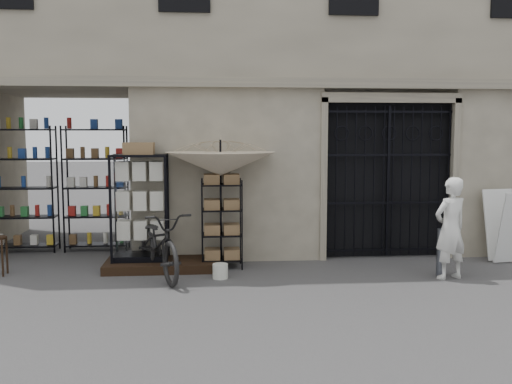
{
  "coord_description": "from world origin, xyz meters",
  "views": [
    {
      "loc": [
        -1.64,
        -8.27,
        2.36
      ],
      "look_at": [
        -0.8,
        1.4,
        1.35
      ],
      "focal_mm": 40.0,
      "sensor_mm": 36.0,
      "label": 1
    }
  ],
  "objects": [
    {
      "name": "shopkeeper",
      "position": [
        2.27,
        0.49,
        0.0
      ],
      "size": [
        1.13,
        1.76,
        0.4
      ],
      "primitive_type": "imported",
      "rotation": [
        0.0,
        0.0,
        3.49
      ],
      "color": "silver",
      "rests_on": "ground"
    },
    {
      "name": "iron_gate",
      "position": [
        1.75,
        2.28,
        1.5
      ],
      "size": [
        2.5,
        0.21,
        3.0
      ],
      "color": "black",
      "rests_on": "ground"
    },
    {
      "name": "step_platform",
      "position": [
        -2.4,
        1.55,
        0.07
      ],
      "size": [
        2.0,
        0.9,
        0.15
      ],
      "primitive_type": "cube",
      "color": "black",
      "rests_on": "ground"
    },
    {
      "name": "ground",
      "position": [
        0.0,
        0.0,
        0.0
      ],
      "size": [
        80.0,
        80.0,
        0.0
      ],
      "primitive_type": "plane",
      "color": "#242428",
      "rests_on": "ground"
    },
    {
      "name": "white_bucket",
      "position": [
        -1.43,
        0.83,
        0.12
      ],
      "size": [
        0.31,
        0.31,
        0.24
      ],
      "primitive_type": "cylinder",
      "rotation": [
        0.0,
        0.0,
        0.32
      ],
      "color": "beige",
      "rests_on": "ground"
    },
    {
      "name": "shop_shelving",
      "position": [
        -4.55,
        3.3,
        1.25
      ],
      "size": [
        2.7,
        0.5,
        2.5
      ],
      "primitive_type": "cube",
      "color": "black",
      "rests_on": "ground"
    },
    {
      "name": "easel_sign",
      "position": [
        3.81,
        1.55,
        0.67
      ],
      "size": [
        0.71,
        0.79,
        1.3
      ],
      "rotation": [
        0.0,
        0.0,
        0.15
      ],
      "color": "silver",
      "rests_on": "ground"
    },
    {
      "name": "display_cabinet",
      "position": [
        -2.8,
        1.66,
        0.98
      ],
      "size": [
        1.05,
        0.82,
        1.99
      ],
      "rotation": [
        0.0,
        0.0,
        -0.32
      ],
      "color": "black",
      "rests_on": "step_platform"
    },
    {
      "name": "market_umbrella",
      "position": [
        -1.4,
        1.56,
        1.94
      ],
      "size": [
        2.0,
        2.02,
        2.69
      ],
      "rotation": [
        0.0,
        0.0,
        -0.24
      ],
      "color": "black",
      "rests_on": "ground"
    },
    {
      "name": "steel_bollard",
      "position": [
        2.21,
        0.68,
        0.39
      ],
      "size": [
        0.17,
        0.17,
        0.79
      ],
      "primitive_type": "cylinder",
      "rotation": [
        0.0,
        0.0,
        -0.18
      ],
      "color": "#555A63",
      "rests_on": "ground"
    },
    {
      "name": "main_building",
      "position": [
        0.0,
        4.0,
        4.5
      ],
      "size": [
        14.0,
        4.0,
        9.0
      ],
      "primitive_type": "cube",
      "color": "#9E947F",
      "rests_on": "ground"
    },
    {
      "name": "bicycle",
      "position": [
        -2.43,
        1.04,
        0.0
      ],
      "size": [
        1.07,
        1.29,
        2.1
      ],
      "primitive_type": "imported",
      "rotation": [
        0.0,
        0.0,
        0.35
      ],
      "color": "black",
      "rests_on": "ground"
    },
    {
      "name": "shop_recess",
      "position": [
        -4.5,
        2.8,
        1.5
      ],
      "size": [
        3.0,
        1.7,
        3.0
      ],
      "primitive_type": "cube",
      "color": "black",
      "rests_on": "ground"
    },
    {
      "name": "wire_rack",
      "position": [
        -1.38,
        1.6,
        0.76
      ],
      "size": [
        0.81,
        0.69,
        1.56
      ],
      "rotation": [
        0.0,
        0.0,
        -0.35
      ],
      "color": "black",
      "rests_on": "ground"
    }
  ]
}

